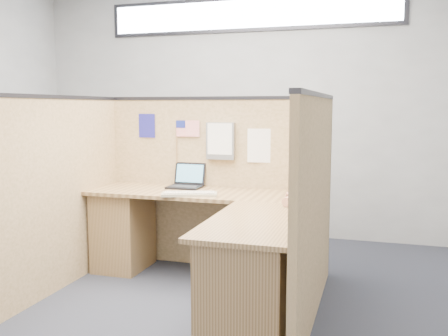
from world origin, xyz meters
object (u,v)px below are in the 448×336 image
(l_desk, at_px, (208,245))
(laptop, at_px, (187,181))
(mouse, at_px, (293,197))
(keyboard, at_px, (189,194))

(l_desk, distance_m, laptop, 0.81)
(l_desk, relative_size, laptop, 6.74)
(l_desk, height_order, mouse, mouse)
(keyboard, distance_m, mouse, 0.82)
(l_desk, distance_m, mouse, 0.74)
(laptop, xyz_separation_m, mouse, (1.00, -0.33, -0.03))
(l_desk, relative_size, keyboard, 4.17)
(l_desk, height_order, laptop, laptop)
(l_desk, xyz_separation_m, laptop, (-0.40, 0.59, 0.39))
(keyboard, relative_size, mouse, 4.73)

